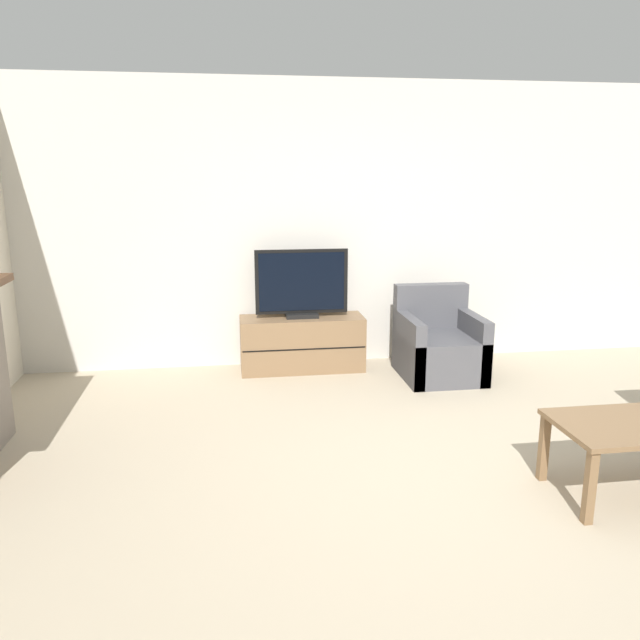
% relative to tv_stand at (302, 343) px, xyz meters
% --- Properties ---
extents(ground_plane, '(24.00, 24.00, 0.00)m').
position_rel_tv_stand_xyz_m(ground_plane, '(0.54, -2.46, -0.26)').
color(ground_plane, tan).
extents(wall_back, '(12.00, 0.06, 2.70)m').
position_rel_tv_stand_xyz_m(wall_back, '(0.54, 0.27, 1.09)').
color(wall_back, beige).
rests_on(wall_back, ground).
extents(tv_stand, '(1.17, 0.41, 0.52)m').
position_rel_tv_stand_xyz_m(tv_stand, '(0.00, 0.00, 0.00)').
color(tv_stand, brown).
rests_on(tv_stand, ground).
extents(tv, '(0.87, 0.18, 0.64)m').
position_rel_tv_stand_xyz_m(tv, '(0.00, -0.00, 0.56)').
color(tv, black).
rests_on(tv, tv_stand).
extents(armchair, '(0.70, 0.76, 0.82)m').
position_rel_tv_stand_xyz_m(armchair, '(1.23, -0.37, 0.02)').
color(armchair, '#4C4C51').
rests_on(armchair, ground).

